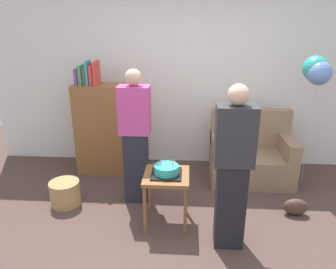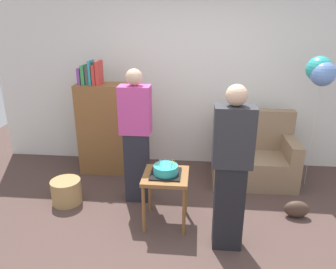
{
  "view_description": "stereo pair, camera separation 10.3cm",
  "coord_description": "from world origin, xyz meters",
  "px_view_note": "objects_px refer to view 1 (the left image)",
  "views": [
    {
      "loc": [
        -0.02,
        -2.72,
        2.15
      ],
      "look_at": [
        -0.24,
        0.59,
        0.95
      ],
      "focal_mm": 34.52,
      "sensor_mm": 36.0,
      "label": 1
    },
    {
      "loc": [
        0.09,
        -2.71,
        2.15
      ],
      "look_at": [
        -0.24,
        0.59,
        0.95
      ],
      "focal_mm": 34.52,
      "sensor_mm": 36.0,
      "label": 2
    }
  ],
  "objects_px": {
    "person_blowing_candles": "(135,137)",
    "wicker_basket": "(65,193)",
    "bookshelf": "(104,128)",
    "person_holding_cake": "(233,169)",
    "couch": "(251,156)",
    "balloon_bunch": "(317,71)",
    "birthday_cake": "(166,170)",
    "side_table": "(166,182)",
    "handbag": "(295,207)"
  },
  "relations": [
    {
      "from": "person_blowing_candles",
      "to": "wicker_basket",
      "type": "relative_size",
      "value": 4.53
    },
    {
      "from": "bookshelf",
      "to": "person_holding_cake",
      "type": "height_order",
      "value": "person_holding_cake"
    },
    {
      "from": "couch",
      "to": "balloon_bunch",
      "type": "relative_size",
      "value": 0.64
    },
    {
      "from": "bookshelf",
      "to": "birthday_cake",
      "type": "xyz_separation_m",
      "value": [
        0.97,
        -1.21,
        -0.04
      ]
    },
    {
      "from": "side_table",
      "to": "birthday_cake",
      "type": "height_order",
      "value": "birthday_cake"
    },
    {
      "from": "wicker_basket",
      "to": "balloon_bunch",
      "type": "height_order",
      "value": "balloon_bunch"
    },
    {
      "from": "couch",
      "to": "birthday_cake",
      "type": "distance_m",
      "value": 1.6
    },
    {
      "from": "side_table",
      "to": "person_holding_cake",
      "type": "height_order",
      "value": "person_holding_cake"
    },
    {
      "from": "bookshelf",
      "to": "handbag",
      "type": "distance_m",
      "value": 2.7
    },
    {
      "from": "person_holding_cake",
      "to": "balloon_bunch",
      "type": "height_order",
      "value": "balloon_bunch"
    },
    {
      "from": "bookshelf",
      "to": "person_holding_cake",
      "type": "bearing_deg",
      "value": -43.62
    },
    {
      "from": "birthday_cake",
      "to": "balloon_bunch",
      "type": "xyz_separation_m",
      "value": [
        1.78,
        1.04,
        0.9
      ]
    },
    {
      "from": "couch",
      "to": "side_table",
      "type": "relative_size",
      "value": 1.87
    },
    {
      "from": "side_table",
      "to": "wicker_basket",
      "type": "relative_size",
      "value": 1.64
    },
    {
      "from": "side_table",
      "to": "handbag",
      "type": "relative_size",
      "value": 2.1
    },
    {
      "from": "bookshelf",
      "to": "balloon_bunch",
      "type": "relative_size",
      "value": 0.94
    },
    {
      "from": "balloon_bunch",
      "to": "bookshelf",
      "type": "bearing_deg",
      "value": 176.32
    },
    {
      "from": "person_blowing_candles",
      "to": "person_holding_cake",
      "type": "distance_m",
      "value": 1.3
    },
    {
      "from": "side_table",
      "to": "handbag",
      "type": "height_order",
      "value": "side_table"
    },
    {
      "from": "person_holding_cake",
      "to": "birthday_cake",
      "type": "bearing_deg",
      "value": -12.72
    },
    {
      "from": "person_holding_cake",
      "to": "balloon_bunch",
      "type": "xyz_separation_m",
      "value": [
        1.14,
        1.36,
        0.71
      ]
    },
    {
      "from": "person_blowing_candles",
      "to": "birthday_cake",
      "type": "bearing_deg",
      "value": -71.78
    },
    {
      "from": "couch",
      "to": "person_blowing_candles",
      "type": "height_order",
      "value": "person_blowing_candles"
    },
    {
      "from": "couch",
      "to": "handbag",
      "type": "bearing_deg",
      "value": -66.81
    },
    {
      "from": "birthday_cake",
      "to": "person_holding_cake",
      "type": "xyz_separation_m",
      "value": [
        0.64,
        -0.32,
        0.19
      ]
    },
    {
      "from": "couch",
      "to": "wicker_basket",
      "type": "xyz_separation_m",
      "value": [
        -2.35,
        -0.84,
        -0.19
      ]
    },
    {
      "from": "bookshelf",
      "to": "birthday_cake",
      "type": "relative_size",
      "value": 5.06
    },
    {
      "from": "side_table",
      "to": "person_holding_cake",
      "type": "distance_m",
      "value": 0.79
    },
    {
      "from": "person_holding_cake",
      "to": "handbag",
      "type": "xyz_separation_m",
      "value": [
        0.83,
        0.56,
        -0.73
      ]
    },
    {
      "from": "couch",
      "to": "person_holding_cake",
      "type": "distance_m",
      "value": 1.6
    },
    {
      "from": "bookshelf",
      "to": "side_table",
      "type": "height_order",
      "value": "bookshelf"
    },
    {
      "from": "side_table",
      "to": "handbag",
      "type": "bearing_deg",
      "value": 9.24
    },
    {
      "from": "birthday_cake",
      "to": "handbag",
      "type": "bearing_deg",
      "value": 9.24
    },
    {
      "from": "person_blowing_candles",
      "to": "couch",
      "type": "bearing_deg",
      "value": 1.28
    },
    {
      "from": "side_table",
      "to": "birthday_cake",
      "type": "distance_m",
      "value": 0.14
    },
    {
      "from": "couch",
      "to": "bookshelf",
      "type": "relative_size",
      "value": 0.68
    },
    {
      "from": "person_blowing_candles",
      "to": "wicker_basket",
      "type": "distance_m",
      "value": 1.11
    },
    {
      "from": "handbag",
      "to": "person_holding_cake",
      "type": "bearing_deg",
      "value": -145.98
    },
    {
      "from": "couch",
      "to": "birthday_cake",
      "type": "xyz_separation_m",
      "value": [
        -1.1,
        -1.13,
        0.3
      ]
    },
    {
      "from": "bookshelf",
      "to": "person_blowing_candles",
      "type": "distance_m",
      "value": 0.96
    },
    {
      "from": "couch",
      "to": "bookshelf",
      "type": "xyz_separation_m",
      "value": [
        -2.07,
        0.09,
        0.34
      ]
    },
    {
      "from": "person_holding_cake",
      "to": "handbag",
      "type": "distance_m",
      "value": 1.24
    },
    {
      "from": "couch",
      "to": "bookshelf",
      "type": "bearing_deg",
      "value": 177.56
    },
    {
      "from": "handbag",
      "to": "balloon_bunch",
      "type": "relative_size",
      "value": 0.16
    },
    {
      "from": "wicker_basket",
      "to": "balloon_bunch",
      "type": "bearing_deg",
      "value": 13.89
    },
    {
      "from": "wicker_basket",
      "to": "handbag",
      "type": "relative_size",
      "value": 1.29
    },
    {
      "from": "balloon_bunch",
      "to": "couch",
      "type": "bearing_deg",
      "value": 172.59
    },
    {
      "from": "side_table",
      "to": "couch",
      "type": "bearing_deg",
      "value": 45.75
    },
    {
      "from": "couch",
      "to": "balloon_bunch",
      "type": "height_order",
      "value": "balloon_bunch"
    },
    {
      "from": "bookshelf",
      "to": "birthday_cake",
      "type": "bearing_deg",
      "value": -51.35
    }
  ]
}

